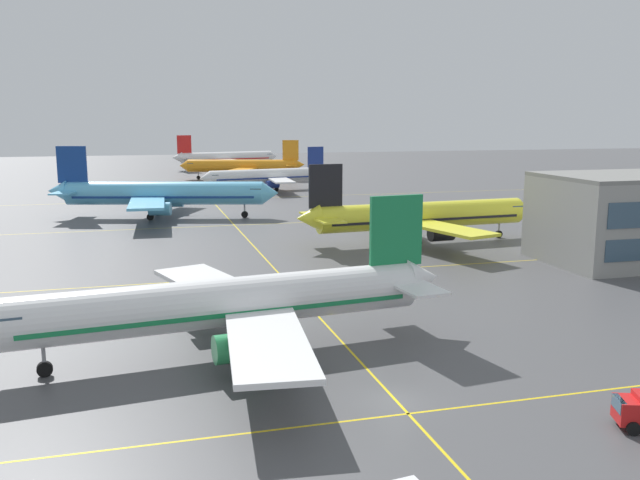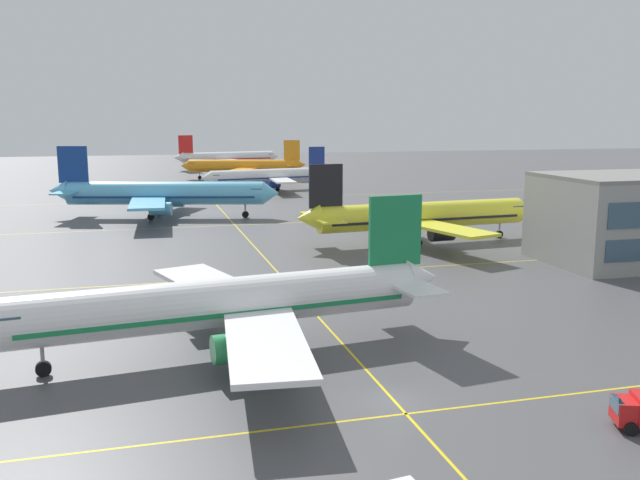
% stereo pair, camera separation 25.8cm
% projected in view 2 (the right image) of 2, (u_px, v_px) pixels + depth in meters
% --- Properties ---
extents(ground_plane, '(600.00, 600.00, 0.00)m').
position_uv_depth(ground_plane, '(394.00, 401.00, 43.44)').
color(ground_plane, '#4C4C4F').
extents(airliner_front_gate, '(37.50, 32.14, 11.65)m').
position_uv_depth(airliner_front_gate, '(228.00, 303.00, 51.71)').
color(airliner_front_gate, white).
rests_on(airliner_front_gate, ground).
extents(airliner_second_row, '(37.74, 32.49, 11.73)m').
position_uv_depth(airliner_second_row, '(420.00, 216.00, 97.27)').
color(airliner_second_row, yellow).
rests_on(airliner_second_row, ground).
extents(airliner_third_row, '(41.13, 35.02, 12.94)m').
position_uv_depth(airliner_third_row, '(163.00, 194.00, 121.81)').
color(airliner_third_row, '#5BB7E5').
rests_on(airliner_third_row, ground).
extents(airliner_far_left_stand, '(34.01, 28.98, 10.60)m').
position_uv_depth(airliner_far_left_stand, '(269.00, 176.00, 167.58)').
color(airliner_far_left_stand, white).
rests_on(airliner_far_left_stand, ground).
extents(airliner_far_right_stand, '(36.23, 30.90, 11.45)m').
position_uv_depth(airliner_far_right_stand, '(244.00, 166.00, 197.51)').
color(airliner_far_right_stand, orange).
rests_on(airliner_far_right_stand, ground).
extents(airliner_distant_taxiway, '(38.33, 32.56, 12.00)m').
position_uv_depth(airliner_distant_taxiway, '(227.00, 158.00, 235.57)').
color(airliner_distant_taxiway, white).
rests_on(airliner_distant_taxiway, ground).
extents(taxiway_markings, '(162.23, 167.93, 0.01)m').
position_uv_depth(taxiway_markings, '(254.00, 246.00, 95.96)').
color(taxiway_markings, yellow).
rests_on(taxiway_markings, ground).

